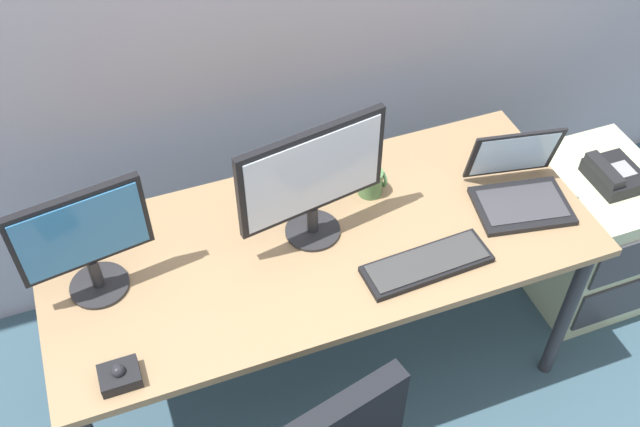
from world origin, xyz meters
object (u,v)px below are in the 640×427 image
Objects in this scene: monitor_side at (84,239)px; trackball_mouse at (120,376)px; file_cabinet at (588,234)px; laptop at (519,186)px; coffee_mug at (371,182)px; keyboard at (427,264)px; desk_phone at (613,174)px; monitor_main at (312,178)px.

monitor_side is 3.51× the size of trackball_mouse.
laptop is (-0.48, -0.07, 0.49)m from file_cabinet.
file_cabinet is at bearing -1.03° from monitor_side.
trackball_mouse is at bearing -170.46° from file_cabinet.
coffee_mug is (-0.93, 0.13, 0.49)m from file_cabinet.
coffee_mug is at bearing 25.23° from trackball_mouse.
coffee_mug is (-0.45, 0.20, -0.01)m from laptop.
trackball_mouse is (-0.97, -0.07, 0.01)m from keyboard.
desk_phone is at bearing 6.96° from laptop.
desk_phone is 0.56× the size of laptop.
coffee_mug is at bearing 156.23° from laptop.
monitor_main is 5.22× the size of coffee_mug.
monitor_main is (-1.18, 0.02, 0.68)m from file_cabinet.
monitor_main reaches higher than file_cabinet.
monitor_side reaches higher than desk_phone.
coffee_mug is at bearing 23.18° from monitor_main.
file_cabinet is 1.98m from monitor_side.
desk_phone is 0.52× the size of monitor_side.
keyboard is at bearing -84.88° from coffee_mug.
monitor_side reaches higher than laptop.
file_cabinet is at bearing 15.07° from keyboard.
monitor_main reaches higher than keyboard.
coffee_mug is (0.94, 0.09, -0.17)m from monitor_side.
desk_phone is at bearing 9.09° from trackball_mouse.
monitor_side is (-0.69, 0.01, -0.02)m from monitor_main.
monitor_main reaches higher than monitor_side.
coffee_mug is at bearing 172.26° from file_cabinet.
desk_phone is 0.48× the size of keyboard.
coffee_mug is (0.93, 0.44, 0.02)m from trackball_mouse.
monitor_side is at bearing 164.13° from keyboard.
coffee_mug is at bearing 5.65° from monitor_side.
monitor_main is at bearing 137.23° from keyboard.
laptop is at bearing -7.55° from monitor_main.
monitor_main reaches higher than laptop.
laptop is 3.77× the size of coffee_mug.
desk_phone is 1.88m from trackball_mouse.
laptop reaches higher than file_cabinet.
coffee_mug is (-0.92, 0.14, 0.14)m from desk_phone.
monitor_side is 4.11× the size of coffee_mug.
coffee_mug reaches higher than trackball_mouse.
desk_phone is at bearing -8.80° from coffee_mug.
keyboard is 3.78× the size of trackball_mouse.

